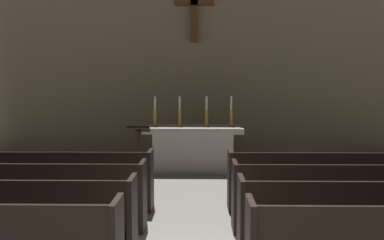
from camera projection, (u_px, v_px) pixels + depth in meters
pew_left_row_3 at (9, 195)px, 6.39m from camera, size 3.74×0.50×0.95m
pew_left_row_4 at (35, 180)px, 7.38m from camera, size 3.74×0.50×0.95m
pew_right_row_3 at (370, 197)px, 6.30m from camera, size 3.74×0.50×0.95m
pew_right_row_4 at (347, 181)px, 7.29m from camera, size 3.74×0.50×0.95m
altar at (193, 148)px, 10.42m from camera, size 2.20×0.90×1.01m
candlestick_outer_left at (155, 117)px, 10.37m from camera, size 0.16×0.16×0.67m
candlestick_inner_left at (180, 117)px, 10.36m from camera, size 0.16×0.16×0.67m
candlestick_inner_right at (206, 117)px, 10.35m from camera, size 0.16×0.16×0.67m
candlestick_outer_right at (231, 117)px, 10.35m from camera, size 0.16×0.16×0.67m
apse_with_cross at (194, 26)px, 12.50m from camera, size 11.35×0.44×6.99m
lectern at (139, 156)px, 9.24m from camera, size 0.44×0.36×1.15m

